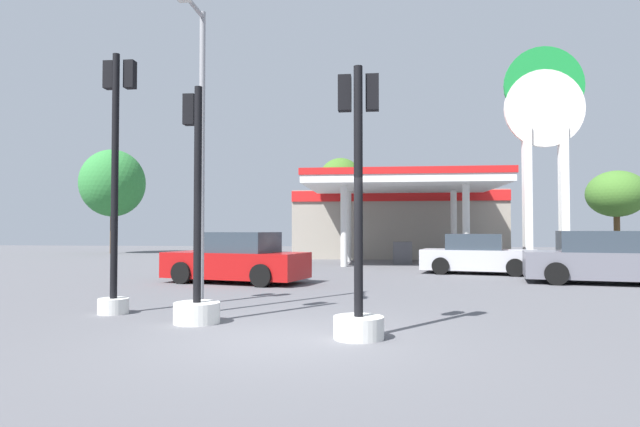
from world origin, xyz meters
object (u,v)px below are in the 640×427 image
object	(u,v)px
tree_1	(341,181)
traffic_signal_1	(196,269)
car_2	(237,260)
car_0	(601,260)
traffic_signal_2	(359,252)
station_pole_sign	(544,125)
traffic_signal_0	(116,202)
corner_streetlamp	(198,126)
car_1	(478,256)
tree_2	(616,194)
tree_0	(113,183)

from	to	relation	value
tree_1	traffic_signal_1	bearing A→B (deg)	-91.77
car_2	car_0	bearing A→B (deg)	4.50
car_0	traffic_signal_2	distance (m)	11.70
tree_1	station_pole_sign	bearing A→B (deg)	-31.86
traffic_signal_0	corner_streetlamp	size ratio (longest dim) A/B	0.85
car_0	station_pole_sign	bearing A→B (deg)	80.73
car_2	tree_1	xyz separation A→B (m)	(2.01, 19.54, 4.29)
station_pole_sign	car_1	xyz separation A→B (m)	(-5.03, -8.15, -6.56)
tree_2	tree_0	bearing A→B (deg)	-178.56
car_0	corner_streetlamp	xyz separation A→B (m)	(-10.56, -7.18, 3.03)
traffic_signal_2	corner_streetlamp	world-z (taller)	corner_streetlamp
car_1	tree_1	world-z (taller)	tree_1
tree_2	corner_streetlamp	bearing A→B (deg)	-126.10
station_pole_sign	traffic_signal_0	xyz separation A→B (m)	(-14.17, -18.80, -5.00)
car_2	corner_streetlamp	bearing A→B (deg)	-81.95
traffic_signal_0	car_0	bearing A→B (deg)	30.41
tree_2	corner_streetlamp	distance (m)	32.84
traffic_signal_0	traffic_signal_1	size ratio (longest dim) A/B	1.22
car_1	traffic_signal_0	world-z (taller)	traffic_signal_0
traffic_signal_0	station_pole_sign	bearing A→B (deg)	53.00
traffic_signal_1	tree_0	size ratio (longest dim) A/B	0.58
traffic_signal_1	traffic_signal_2	distance (m)	3.17
traffic_signal_0	traffic_signal_2	distance (m)	5.43
tree_0	tree_2	bearing A→B (deg)	1.44
traffic_signal_0	traffic_signal_1	xyz separation A→B (m)	(2.01, -0.89, -1.27)
traffic_signal_1	traffic_signal_2	size ratio (longest dim) A/B	1.01
station_pole_sign	tree_2	xyz separation A→B (m)	(6.89, 7.75, -3.21)
car_2	tree_0	bearing A→B (deg)	126.43
car_2	corner_streetlamp	world-z (taller)	corner_streetlamp
car_1	tree_1	distance (m)	17.01
car_0	corner_streetlamp	size ratio (longest dim) A/B	0.79
traffic_signal_2	corner_streetlamp	distance (m)	4.53
traffic_signal_0	tree_2	bearing A→B (deg)	51.58
traffic_signal_2	car_1	bearing A→B (deg)	71.75
car_0	car_2	world-z (taller)	car_0
station_pole_sign	car_0	distance (m)	13.42
station_pole_sign	tree_1	distance (m)	13.52
tree_2	traffic_signal_2	bearing A→B (deg)	-119.43
traffic_signal_2	corner_streetlamp	bearing A→B (deg)	149.22
car_0	traffic_signal_0	bearing A→B (deg)	-149.59
car_1	tree_2	size ratio (longest dim) A/B	0.82
tree_1	car_0	bearing A→B (deg)	-63.14
traffic_signal_2	tree_1	distance (m)	28.10
car_0	car_1	bearing A→B (deg)	132.36
traffic_signal_0	traffic_signal_1	world-z (taller)	traffic_signal_0
corner_streetlamp	car_2	bearing A→B (deg)	98.05
car_0	traffic_signal_2	bearing A→B (deg)	-128.58
station_pole_sign	tree_1	size ratio (longest dim) A/B	1.74
car_0	traffic_signal_0	xyz separation A→B (m)	(-12.28, -7.20, 1.50)
car_2	traffic_signal_0	xyz separation A→B (m)	(-0.82, -6.30, 1.52)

